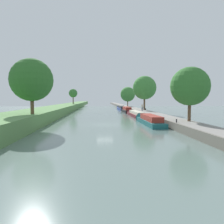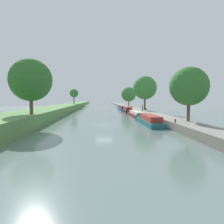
{
  "view_description": "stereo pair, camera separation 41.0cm",
  "coord_description": "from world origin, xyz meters",
  "px_view_note": "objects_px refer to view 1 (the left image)",
  "views": [
    {
      "loc": [
        -1.05,
        -32.77,
        4.05
      ],
      "look_at": [
        2.12,
        14.82,
        1.0
      ],
      "focal_mm": 33.84,
      "sensor_mm": 36.0,
      "label": 1
    },
    {
      "loc": [
        -0.64,
        -32.79,
        4.05
      ],
      "look_at": [
        2.12,
        14.82,
        1.0
      ],
      "focal_mm": 33.84,
      "sensor_mm": 36.0,
      "label": 2
    }
  ],
  "objects_px": {
    "narrowboat_maroon": "(135,114)",
    "mooring_bollard_far": "(124,106)",
    "narrowboat_blue": "(121,108)",
    "mooring_bollard_near": "(177,121)",
    "narrowboat_black": "(126,110)",
    "person_walking": "(142,107)",
    "park_bench": "(145,109)",
    "narrowboat_teal": "(149,120)"
  },
  "relations": [
    {
      "from": "narrowboat_black",
      "to": "person_walking",
      "type": "relative_size",
      "value": 7.29
    },
    {
      "from": "person_walking",
      "to": "park_bench",
      "type": "bearing_deg",
      "value": 67.49
    },
    {
      "from": "person_walking",
      "to": "park_bench",
      "type": "height_order",
      "value": "person_walking"
    },
    {
      "from": "narrowboat_black",
      "to": "narrowboat_blue",
      "type": "distance_m",
      "value": 13.85
    },
    {
      "from": "narrowboat_maroon",
      "to": "mooring_bollard_far",
      "type": "height_order",
      "value": "mooring_bollard_far"
    },
    {
      "from": "narrowboat_teal",
      "to": "narrowboat_blue",
      "type": "height_order",
      "value": "narrowboat_teal"
    },
    {
      "from": "narrowboat_black",
      "to": "mooring_bollard_far",
      "type": "xyz_separation_m",
      "value": [
        1.68,
        20.39,
        0.53
      ]
    },
    {
      "from": "narrowboat_maroon",
      "to": "person_walking",
      "type": "relative_size",
      "value": 9.86
    },
    {
      "from": "narrowboat_blue",
      "to": "park_bench",
      "type": "height_order",
      "value": "park_bench"
    },
    {
      "from": "narrowboat_maroon",
      "to": "mooring_bollard_far",
      "type": "distance_m",
      "value": 35.24
    },
    {
      "from": "person_walking",
      "to": "mooring_bollard_near",
      "type": "height_order",
      "value": "person_walking"
    },
    {
      "from": "narrowboat_blue",
      "to": "park_bench",
      "type": "relative_size",
      "value": 9.84
    },
    {
      "from": "narrowboat_maroon",
      "to": "narrowboat_blue",
      "type": "bearing_deg",
      "value": 90.23
    },
    {
      "from": "narrowboat_blue",
      "to": "mooring_bollard_near",
      "type": "height_order",
      "value": "same"
    },
    {
      "from": "narrowboat_black",
      "to": "mooring_bollard_near",
      "type": "xyz_separation_m",
      "value": [
        1.68,
        -35.99,
        0.53
      ]
    },
    {
      "from": "narrowboat_blue",
      "to": "mooring_bollard_far",
      "type": "distance_m",
      "value": 6.8
    },
    {
      "from": "person_walking",
      "to": "mooring_bollard_near",
      "type": "xyz_separation_m",
      "value": [
        -1.17,
        -26.77,
        -0.65
      ]
    },
    {
      "from": "narrowboat_maroon",
      "to": "park_bench",
      "type": "xyz_separation_m",
      "value": [
        4.3,
        9.21,
        0.78
      ]
    },
    {
      "from": "mooring_bollard_near",
      "to": "mooring_bollard_far",
      "type": "distance_m",
      "value": 56.37
    },
    {
      "from": "person_walking",
      "to": "narrowboat_black",
      "type": "bearing_deg",
      "value": 107.16
    },
    {
      "from": "narrowboat_maroon",
      "to": "mooring_bollard_near",
      "type": "bearing_deg",
      "value": -85.6
    },
    {
      "from": "narrowboat_maroon",
      "to": "person_walking",
      "type": "bearing_deg",
      "value": 63.42
    },
    {
      "from": "narrowboat_maroon",
      "to": "person_walking",
      "type": "height_order",
      "value": "person_walking"
    },
    {
      "from": "narrowboat_black",
      "to": "mooring_bollard_far",
      "type": "bearing_deg",
      "value": 85.29
    },
    {
      "from": "narrowboat_black",
      "to": "mooring_bollard_near",
      "type": "bearing_deg",
      "value": -87.33
    },
    {
      "from": "narrowboat_maroon",
      "to": "narrowboat_blue",
      "type": "distance_m",
      "value": 28.66
    },
    {
      "from": "person_walking",
      "to": "mooring_bollard_far",
      "type": "relative_size",
      "value": 3.69
    },
    {
      "from": "park_bench",
      "to": "narrowboat_black",
      "type": "bearing_deg",
      "value": 127.8
    },
    {
      "from": "park_bench",
      "to": "mooring_bollard_far",
      "type": "bearing_deg",
      "value": 95.85
    },
    {
      "from": "narrowboat_blue",
      "to": "narrowboat_black",
      "type": "bearing_deg",
      "value": -89.73
    },
    {
      "from": "narrowboat_black",
      "to": "mooring_bollard_far",
      "type": "distance_m",
      "value": 20.46
    },
    {
      "from": "mooring_bollard_far",
      "to": "narrowboat_blue",
      "type": "bearing_deg",
      "value": -104.94
    },
    {
      "from": "narrowboat_blue",
      "to": "mooring_bollard_near",
      "type": "distance_m",
      "value": 49.87
    },
    {
      "from": "narrowboat_teal",
      "to": "narrowboat_maroon",
      "type": "height_order",
      "value": "narrowboat_teal"
    },
    {
      "from": "mooring_bollard_far",
      "to": "park_bench",
      "type": "bearing_deg",
      "value": -84.15
    },
    {
      "from": "mooring_bollard_near",
      "to": "mooring_bollard_far",
      "type": "xyz_separation_m",
      "value": [
        0.0,
        56.37,
        0.0
      ]
    },
    {
      "from": "narrowboat_black",
      "to": "park_bench",
      "type": "bearing_deg",
      "value": -52.2
    },
    {
      "from": "narrowboat_maroon",
      "to": "narrowboat_black",
      "type": "height_order",
      "value": "narrowboat_black"
    },
    {
      "from": "narrowboat_blue",
      "to": "person_walking",
      "type": "xyz_separation_m",
      "value": [
        2.91,
        -23.06,
        1.24
      ]
    },
    {
      "from": "narrowboat_black",
      "to": "person_walking",
      "type": "bearing_deg",
      "value": -72.84
    },
    {
      "from": "park_bench",
      "to": "narrowboat_teal",
      "type": "bearing_deg",
      "value": -101.16
    },
    {
      "from": "narrowboat_maroon",
      "to": "park_bench",
      "type": "distance_m",
      "value": 10.19
    }
  ]
}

